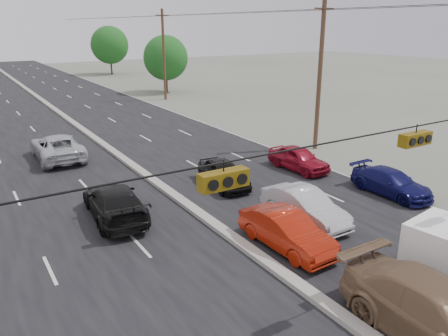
# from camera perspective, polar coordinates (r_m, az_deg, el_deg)

# --- Properties ---
(ground) EXTENTS (200.00, 200.00, 0.00)m
(ground) POSITION_cam_1_polar(r_m,az_deg,el_deg) (13.89, 16.91, -19.59)
(ground) COLOR #606356
(ground) RESTS_ON ground
(road_surface) EXTENTS (20.00, 160.00, 0.02)m
(road_surface) POSITION_cam_1_polar(r_m,az_deg,el_deg) (38.76, -18.29, 4.89)
(road_surface) COLOR black
(road_surface) RESTS_ON ground
(center_median) EXTENTS (0.50, 160.00, 0.20)m
(center_median) POSITION_cam_1_polar(r_m,az_deg,el_deg) (38.73, -18.30, 5.03)
(center_median) COLOR gray
(center_median) RESTS_ON ground
(utility_pole_right_b) EXTENTS (1.60, 0.30, 10.00)m
(utility_pole_right_b) POSITION_cam_1_polar(r_m,az_deg,el_deg) (30.64, 12.40, 11.78)
(utility_pole_right_b) COLOR #422D1E
(utility_pole_right_b) RESTS_ON ground
(utility_pole_right_c) EXTENTS (1.60, 0.30, 10.00)m
(utility_pole_right_c) POSITION_cam_1_polar(r_m,az_deg,el_deg) (51.52, -7.87, 14.48)
(utility_pole_right_c) COLOR #422D1E
(utility_pole_right_c) RESTS_ON ground
(traffic_signals) EXTENTS (25.00, 0.30, 0.54)m
(traffic_signals) POSITION_cam_1_polar(r_m,az_deg,el_deg) (12.56, 23.46, 3.63)
(traffic_signals) COLOR black
(traffic_signals) RESTS_ON ground
(tree_right_mid) EXTENTS (5.60, 5.60, 7.14)m
(tree_right_mid) POSITION_cam_1_polar(r_m,az_deg,el_deg) (57.15, -7.64, 14.07)
(tree_right_mid) COLOR #382619
(tree_right_mid) RESTS_ON ground
(tree_right_far) EXTENTS (6.40, 6.40, 8.16)m
(tree_right_far) POSITION_cam_1_polar(r_m,az_deg,el_deg) (80.78, -14.71, 15.28)
(tree_right_far) COLOR #382619
(tree_right_far) RESTS_ON ground
(tan_sedan) EXTENTS (2.58, 6.08, 1.75)m
(tan_sedan) POSITION_cam_1_polar(r_m,az_deg,el_deg) (13.63, 26.76, -17.18)
(tan_sedan) COLOR brown
(tan_sedan) RESTS_ON ground
(red_sedan) EXTENTS (1.67, 4.42, 1.44)m
(red_sedan) POSITION_cam_1_polar(r_m,az_deg,el_deg) (17.23, 8.19, -8.20)
(red_sedan) COLOR #A11B09
(red_sedan) RESTS_ON ground
(queue_car_a) EXTENTS (2.19, 4.34, 1.42)m
(queue_car_a) POSITION_cam_1_polar(r_m,az_deg,el_deg) (23.48, -0.07, -0.72)
(queue_car_a) COLOR black
(queue_car_a) RESTS_ON ground
(queue_car_b) EXTENTS (1.57, 4.47, 1.47)m
(queue_car_b) POSITION_cam_1_polar(r_m,az_deg,el_deg) (19.52, 10.49, -5.01)
(queue_car_b) COLOR #B9B9BB
(queue_car_b) RESTS_ON ground
(queue_car_d) EXTENTS (1.80, 4.41, 1.28)m
(queue_car_d) POSITION_cam_1_polar(r_m,az_deg,el_deg) (23.89, 20.99, -1.82)
(queue_car_d) COLOR #0F104C
(queue_car_d) RESTS_ON ground
(queue_car_e) EXTENTS (1.89, 4.22, 1.41)m
(queue_car_e) POSITION_cam_1_polar(r_m,az_deg,el_deg) (26.46, 9.71, 1.20)
(queue_car_e) COLOR maroon
(queue_car_e) RESTS_ON ground
(oncoming_near) EXTENTS (2.61, 5.44, 1.53)m
(oncoming_near) POSITION_cam_1_polar(r_m,az_deg,el_deg) (20.17, -14.08, -4.40)
(oncoming_near) COLOR black
(oncoming_near) RESTS_ON ground
(oncoming_far) EXTENTS (2.83, 5.89, 1.62)m
(oncoming_far) POSITION_cam_1_polar(r_m,az_deg,el_deg) (30.14, -20.94, 2.55)
(oncoming_far) COLOR #B8BDC1
(oncoming_far) RESTS_ON ground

